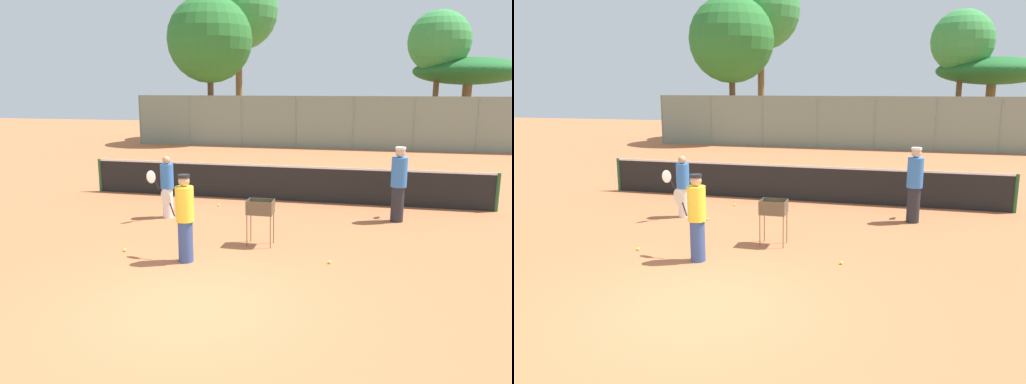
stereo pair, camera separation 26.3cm
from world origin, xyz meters
TOP-DOWN VIEW (x-y plane):
  - ground_plane at (0.00, 0.00)m, footprint 80.00×80.00m
  - tennis_net at (0.00, 7.66)m, footprint 12.08×0.10m
  - back_fence at (0.00, 20.80)m, footprint 21.96×0.08m
  - tree_0 at (6.12, 24.93)m, footprint 3.57×3.57m
  - tree_1 at (-6.99, 22.31)m, footprint 5.04×5.04m
  - tree_2 at (-6.15, 25.76)m, footprint 5.10×5.10m
  - tree_3 at (8.04, 26.07)m, footprint 6.49×6.49m
  - player_white_outfit at (3.29, 6.01)m, footprint 0.45×0.92m
  - player_red_cap at (-2.53, 5.04)m, footprint 0.49×0.83m
  - player_yellow_shirt at (-0.86, 1.99)m, footprint 0.85×0.51m
  - ball_cart at (0.34, 3.33)m, footprint 0.56×0.41m
  - tennis_ball_1 at (-1.61, 6.53)m, footprint 0.07×0.07m
  - tennis_ball_2 at (1.90, 2.48)m, footprint 0.07×0.07m
  - tennis_ball_3 at (-1.80, 4.85)m, footprint 0.07×0.07m
  - tennis_ball_4 at (-2.32, 2.25)m, footprint 0.07×0.07m

SIDE VIEW (x-z plane):
  - ground_plane at x=0.00m, z-range 0.00..0.00m
  - tennis_ball_1 at x=-1.61m, z-range 0.00..0.07m
  - tennis_ball_2 at x=1.90m, z-range 0.00..0.07m
  - tennis_ball_3 at x=-1.80m, z-range 0.00..0.07m
  - tennis_ball_4 at x=-2.32m, z-range 0.00..0.07m
  - tennis_net at x=0.00m, z-range 0.02..1.09m
  - ball_cart at x=0.34m, z-range 0.26..1.25m
  - player_red_cap at x=-2.53m, z-range 0.02..1.64m
  - player_yellow_shirt at x=-0.86m, z-range 0.03..1.76m
  - player_white_outfit at x=3.29m, z-range 0.03..1.93m
  - back_fence at x=0.00m, z-range 0.00..2.86m
  - tree_3 at x=8.04m, z-range 1.69..6.78m
  - tree_0 at x=6.12m, z-range 2.03..9.73m
  - tree_1 at x=-6.99m, z-range 1.76..10.35m
  - tree_2 at x=-6.15m, z-range 2.78..13.52m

